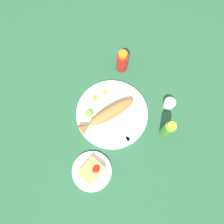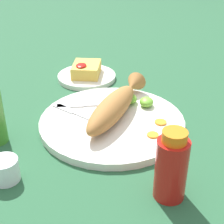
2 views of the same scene
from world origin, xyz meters
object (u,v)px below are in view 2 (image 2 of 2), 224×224
(fried_fish, at_px, (115,105))
(salt_cup, at_px, (5,171))
(hot_sauce_bottle_red, at_px, (171,167))
(side_plate_fries, at_px, (87,77))
(fork_near, at_px, (77,114))
(fork_far, at_px, (87,105))
(main_plate, at_px, (112,122))

(fried_fish, distance_m, salt_cup, 0.31)
(hot_sauce_bottle_red, height_order, salt_cup, hot_sauce_bottle_red)
(salt_cup, bearing_deg, side_plate_fries, 170.18)
(fried_fish, height_order, fork_near, fried_fish)
(fork_near, distance_m, side_plate_fries, 0.26)
(side_plate_fries, bearing_deg, fork_near, 3.27)
(salt_cup, distance_m, side_plate_fries, 0.50)
(fried_fish, distance_m, hot_sauce_bottle_red, 0.28)
(fried_fish, height_order, fork_far, fried_fish)
(fried_fish, bearing_deg, hot_sauce_bottle_red, 43.79)
(fork_far, bearing_deg, hot_sauce_bottle_red, 114.37)
(main_plate, height_order, fork_far, fork_far)
(main_plate, xyz_separation_m, fried_fish, (-0.02, 0.01, 0.04))
(fried_fish, distance_m, side_plate_fries, 0.28)
(hot_sauce_bottle_red, bearing_deg, side_plate_fries, -155.50)
(fork_far, relative_size, salt_cup, 3.30)
(fork_near, height_order, side_plate_fries, fork_near)
(side_plate_fries, bearing_deg, main_plate, 21.04)
(fried_fish, distance_m, fork_far, 0.09)
(salt_cup, bearing_deg, fork_near, 156.97)
(salt_cup, xyz_separation_m, side_plate_fries, (-0.49, 0.08, -0.01))
(fried_fish, bearing_deg, fork_far, -100.33)
(hot_sauce_bottle_red, bearing_deg, fork_near, -139.16)
(main_plate, relative_size, salt_cup, 6.32)
(salt_cup, bearing_deg, hot_sauce_bottle_red, 87.11)
(fork_near, distance_m, fork_far, 0.05)
(fork_near, height_order, fork_far, same)
(main_plate, bearing_deg, side_plate_fries, -158.96)
(fork_near, bearing_deg, fried_fish, -145.08)
(fork_far, bearing_deg, side_plate_fries, -89.74)
(fork_far, height_order, salt_cup, salt_cup)
(fork_near, bearing_deg, side_plate_fries, -54.10)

